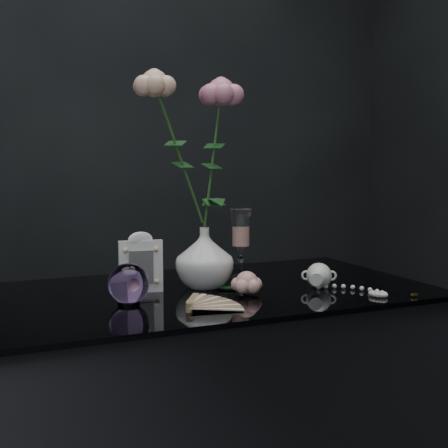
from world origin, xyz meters
name	(u,v)px	position (x,y,z in m)	size (l,w,h in m)	color
table	(208,443)	(0.00, 0.05, 0.38)	(1.05, 0.58, 0.76)	black
vase	(204,258)	(0.00, 0.08, 0.83)	(0.14, 0.14, 0.15)	white
wine_glass	(241,244)	(0.13, 0.14, 0.85)	(0.06, 0.06, 0.18)	white
picture_frame	(141,262)	(-0.15, 0.09, 0.83)	(0.11, 0.08, 0.14)	white
paperweight	(129,284)	(-0.21, -0.01, 0.81)	(0.09, 0.09, 0.09)	#A97DCB
paper_fan	(189,307)	(-0.12, -0.13, 0.77)	(0.22, 0.18, 0.02)	#EFE5BF
loose_rose	(247,283)	(0.06, -0.03, 0.79)	(0.12, 0.16, 0.05)	#DFA090
pearl_jar	(319,274)	(0.26, -0.03, 0.79)	(0.21, 0.22, 0.06)	silver
roses	(195,140)	(-0.02, 0.07, 1.11)	(0.27, 0.13, 0.41)	#E4AD8F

